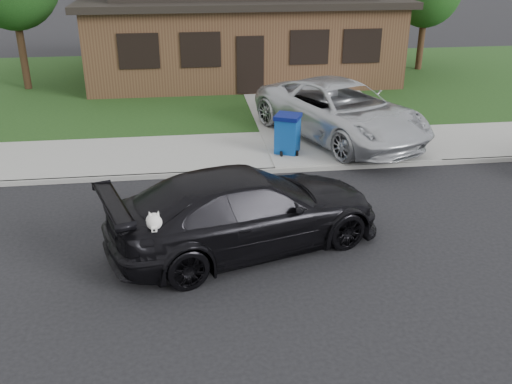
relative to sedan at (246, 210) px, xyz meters
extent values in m
plane|color=black|center=(-2.58, 0.18, -0.78)|extent=(120.00, 120.00, 0.00)
cube|color=gray|center=(-2.58, 5.18, -0.72)|extent=(60.00, 3.00, 0.12)
cube|color=gray|center=(-2.58, 3.68, -0.72)|extent=(60.00, 0.12, 0.12)
cube|color=#193814|center=(-2.58, 13.18, -0.72)|extent=(60.00, 13.00, 0.13)
cube|color=gray|center=(3.42, 10.18, -0.71)|extent=(4.50, 13.00, 0.14)
imported|color=black|center=(0.01, 0.00, 0.00)|extent=(5.79, 3.75, 1.56)
ellipsoid|color=white|center=(-1.66, -0.97, 0.35)|extent=(0.34, 0.40, 0.30)
sphere|color=white|center=(-1.66, -1.20, 0.45)|extent=(0.26, 0.26, 0.26)
cube|color=white|center=(-1.66, -1.33, 0.40)|extent=(0.09, 0.12, 0.08)
sphere|color=black|center=(-1.66, -1.39, 0.40)|extent=(0.04, 0.04, 0.04)
cone|color=white|center=(-1.73, -1.15, 0.58)|extent=(0.11, 0.11, 0.14)
cone|color=white|center=(-1.60, -1.15, 0.58)|extent=(0.11, 0.11, 0.14)
imported|color=silver|center=(3.42, 5.83, 0.17)|extent=(4.82, 6.40, 1.62)
cube|color=#0D4497|center=(1.68, 4.79, -0.18)|extent=(0.79, 0.79, 0.97)
cube|color=#071157|center=(1.68, 4.79, 0.36)|extent=(0.86, 0.86, 0.11)
cylinder|color=black|center=(1.46, 4.50, -0.59)|extent=(0.11, 0.16, 0.15)
cylinder|color=black|center=(1.89, 4.50, -0.59)|extent=(0.11, 0.16, 0.15)
cube|color=#422B1C|center=(1.42, 15.18, 0.85)|extent=(12.00, 8.00, 3.00)
cube|color=black|center=(1.42, 11.15, 0.45)|extent=(1.00, 0.06, 2.10)
cube|color=black|center=(-2.58, 11.16, 1.05)|extent=(1.30, 0.05, 1.10)
cube|color=black|center=(-0.38, 11.16, 1.05)|extent=(1.30, 0.05, 1.10)
cube|color=black|center=(3.62, 11.16, 1.05)|extent=(1.30, 0.05, 1.10)
cube|color=black|center=(5.62, 11.16, 1.05)|extent=(1.30, 0.05, 1.10)
cylinder|color=#332114|center=(-7.08, 13.18, 0.59)|extent=(0.28, 0.28, 2.48)
cylinder|color=#332114|center=(9.42, 14.68, 0.36)|extent=(0.28, 0.28, 2.03)
camera|label=1|loc=(-1.06, -9.75, 4.79)|focal=40.00mm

